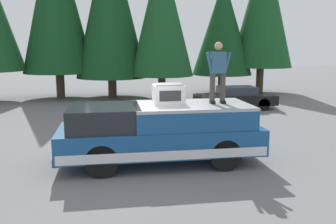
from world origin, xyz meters
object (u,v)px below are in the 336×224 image
pickup_truck (160,132)px  parked_car_black (235,98)px  compressor_unit (168,94)px  person_on_truck_bed (218,71)px

pickup_truck → parked_car_black: size_ratio=1.35×
compressor_unit → pickup_truck: bearing=121.8°
person_on_truck_bed → parked_car_black: size_ratio=0.41×
pickup_truck → compressor_unit: size_ratio=6.60×
person_on_truck_bed → pickup_truck: bearing=90.5°
pickup_truck → compressor_unit: (0.15, -0.25, 1.05)m
compressor_unit → person_on_truck_bed: 1.51m
pickup_truck → parked_car_black: (8.10, -5.07, -0.29)m
person_on_truck_bed → parked_car_black: bearing=-23.1°
compressor_unit → parked_car_black: (7.95, -4.82, -1.35)m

